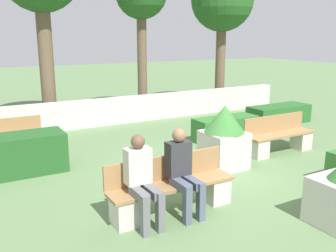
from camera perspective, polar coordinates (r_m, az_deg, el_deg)
name	(u,v)px	position (r m, az deg, el deg)	size (l,w,h in m)	color
ground_plane	(197,170)	(7.92, 4.48, -6.73)	(60.00, 60.00, 0.00)	#607F51
perimeter_wall	(112,111)	(11.98, -8.56, 2.26)	(13.26, 0.30, 0.84)	beige
bench_front	(172,191)	(6.02, 0.59, -9.81)	(2.12, 0.48, 0.88)	#A37A4C
bench_left_side	(2,144)	(9.37, -24.00, -2.46)	(1.87, 0.49, 0.88)	#A37A4C
bench_right_side	(279,139)	(9.36, 16.61, -1.84)	(1.88, 0.48, 0.88)	#A37A4C
person_seated_man	(182,168)	(5.81, 2.21, -6.39)	(0.38, 0.64, 1.37)	#515B70
person_seated_woman	(142,176)	(5.50, -4.02, -7.68)	(0.38, 0.64, 1.36)	slate
hedge_block_near_left	(225,129)	(10.17, 8.72, -0.39)	(1.79, 0.65, 0.63)	#33702D
hedge_block_near_right	(279,114)	(12.51, 16.52, 1.71)	(2.12, 0.78, 0.58)	#286028
hedge_block_mid_left	(24,154)	(8.20, -21.07, -3.95)	(1.61, 0.83, 0.80)	#235623
planter_corner_right	(224,136)	(7.95, 8.54, -1.58)	(0.85, 0.85, 1.35)	beige
tree_rightmost	(222,2)	(14.94, 8.27, 18.20)	(2.36, 2.36, 5.24)	brown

